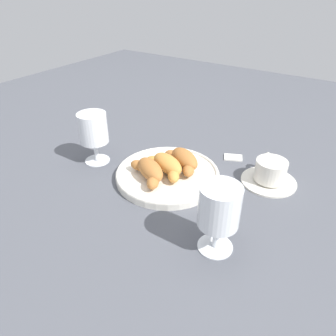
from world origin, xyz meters
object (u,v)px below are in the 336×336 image
coffee_cup_near (270,173)px  croissant_small (167,165)px  croissant_large (184,159)px  juice_glass_left (93,130)px  pastry_plate (168,174)px  sugar_packet (233,157)px  juice_glass_right (219,209)px  croissant_extra (149,170)px

coffee_cup_near → croissant_small: bearing=30.2°
croissant_large → coffee_cup_near: (-0.20, -0.08, -0.01)m
croissant_small → juice_glass_left: size_ratio=0.91×
coffee_cup_near → pastry_plate: bearing=29.8°
croissant_small → croissant_large: bearing=-114.7°
croissant_small → sugar_packet: size_ratio=2.55×
pastry_plate → juice_glass_right: juice_glass_right is taller
pastry_plate → croissant_large: (-0.02, -0.04, 0.03)m
sugar_packet → juice_glass_left: bearing=12.0°
croissant_large → croissant_small: (0.02, 0.05, 0.00)m
croissant_small → juice_glass_left: 0.22m
croissant_small → juice_glass_right: (-0.21, 0.14, 0.05)m
pastry_plate → croissant_small: 0.03m
croissant_small → coffee_cup_near: 0.26m
croissant_small → croissant_extra: 0.05m
pastry_plate → croissant_extra: bearing=64.6°
croissant_extra → juice_glass_right: (-0.23, 0.10, 0.05)m
coffee_cup_near → croissant_large: bearing=22.6°
pastry_plate → croissant_large: bearing=-114.8°
pastry_plate → juice_glass_right: size_ratio=1.87×
pastry_plate → juice_glass_left: size_ratio=1.87×
croissant_extra → sugar_packet: bearing=-117.4°
juice_glass_right → croissant_extra: bearing=-23.3°
juice_glass_left → sugar_packet: (-0.31, -0.22, -0.09)m
croissant_large → juice_glass_left: size_ratio=0.87×
croissant_large → coffee_cup_near: bearing=-157.4°
croissant_extra → coffee_cup_near: bearing=-144.3°
pastry_plate → juice_glass_left: bearing=10.1°
croissant_small → croissant_extra: same height
coffee_cup_near → juice_glass_right: bearing=87.2°
juice_glass_right → sugar_packet: (0.11, -0.33, -0.09)m
juice_glass_right → sugar_packet: size_ratio=2.80×
pastry_plate → croissant_extra: (0.02, 0.05, 0.03)m
pastry_plate → croissant_extra: croissant_extra is taller
pastry_plate → juice_glass_right: 0.27m
pastry_plate → juice_glass_left: 0.23m
sugar_packet → croissant_large: bearing=37.4°
croissant_small → juice_glass_left: (0.21, 0.03, 0.05)m
pastry_plate → croissant_small: bearing=68.1°
pastry_plate → croissant_large: croissant_large is taller
croissant_large → croissant_extra: (0.04, 0.09, 0.00)m
croissant_small → coffee_cup_near: size_ratio=0.94×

